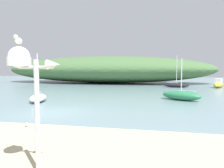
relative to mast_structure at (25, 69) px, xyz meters
The scene contains 9 objects.
ground_plane 8.62m from the mast_structure, 111.88° to the left, with size 120.00×120.00×0.00m, color gray.
distant_hill 36.74m from the mast_structure, 100.70° to the left, with size 39.84×13.79×4.98m, color #476B3D.
mast_structure is the anchor object (origin of this frame).
seagull_on_radar 0.66m from the mast_structure, behind, with size 0.14×0.36×0.25m.
motorboat_outer_mooring 30.76m from the mast_structure, 68.48° to the left, with size 2.46×3.70×1.28m.
sailboat_west_reach 15.51m from the mast_structure, 71.46° to the left, with size 3.52×2.78×3.51m.
sailboat_by_sandbar 28.40m from the mast_structure, 78.76° to the left, with size 3.59×1.52×4.60m.
sailboat_centre_water 13.29m from the mast_structure, 119.57° to the left, with size 2.25×3.42×3.86m.
seagull_mid_strand 4.89m from the mast_structure, 123.81° to the left, with size 0.26×0.20×0.21m.
Camera 1 is at (6.06, -12.11, 2.62)m, focal length 35.11 mm.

